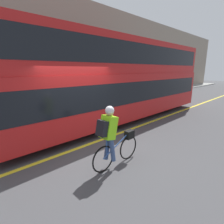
{
  "coord_description": "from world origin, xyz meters",
  "views": [
    {
      "loc": [
        -2.97,
        -4.18,
        2.41
      ],
      "look_at": [
        1.05,
        -0.04,
        1.0
      ],
      "focal_mm": 28.0,
      "sensor_mm": 36.0,
      "label": 1
    }
  ],
  "objects": [
    {
      "name": "bus",
      "position": [
        3.08,
        1.53,
        2.04
      ],
      "size": [
        11.22,
        2.48,
        3.69
      ],
      "color": "black",
      "rests_on": "ground_plane"
    },
    {
      "name": "road_center_line",
      "position": [
        0.0,
        0.19,
        0.0
      ],
      "size": [
        50.0,
        0.14,
        0.01
      ],
      "primitive_type": "cube",
      "color": "yellow",
      "rests_on": "ground_plane"
    },
    {
      "name": "ground_plane",
      "position": [
        0.0,
        0.0,
        0.0
      ],
      "size": [
        80.0,
        80.0,
        0.0
      ],
      "primitive_type": "plane",
      "color": "#424244"
    },
    {
      "name": "cyclist_on_bike",
      "position": [
        -0.2,
        -1.33,
        0.86
      ],
      "size": [
        1.58,
        0.32,
        1.6
      ],
      "color": "black",
      "rests_on": "ground_plane"
    },
    {
      "name": "building_facade",
      "position": [
        0.0,
        6.89,
        3.58
      ],
      "size": [
        60.0,
        0.3,
        7.16
      ],
      "color": "gray",
      "rests_on": "ground_plane"
    },
    {
      "name": "sidewalk_curb",
      "position": [
        0.0,
        5.84,
        0.06
      ],
      "size": [
        60.0,
        1.8,
        0.12
      ],
      "color": "gray",
      "rests_on": "ground_plane"
    }
  ]
}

